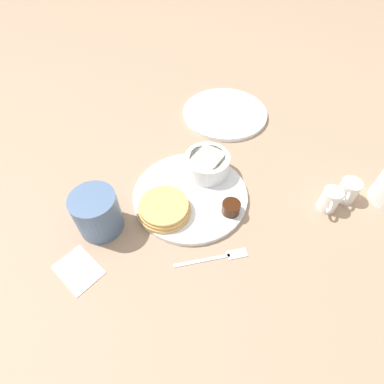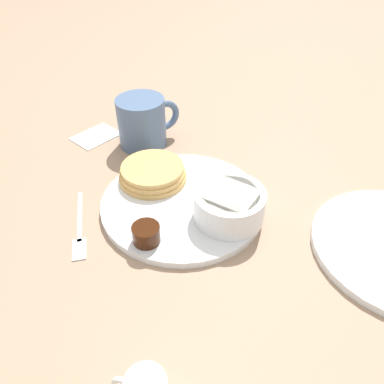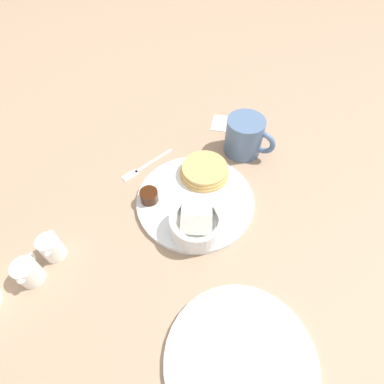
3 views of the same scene
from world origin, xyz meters
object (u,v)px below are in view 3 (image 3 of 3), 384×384
Objects in this scene: bowl at (196,224)px; creamer_pitcher_near at (51,247)px; plate at (195,200)px; fork at (142,168)px; coffee_mug at (245,137)px; creamer_pitcher_far at (28,272)px.

bowl is 1.83× the size of creamer_pitcher_near.
bowl is at bearing 115.85° from plate.
bowl is 0.23m from fork.
plate is 2.46× the size of bowl.
fork is (0.16, -0.04, -0.00)m from plate.
creamer_pitcher_far is (0.25, 0.50, -0.02)m from coffee_mug.
creamer_pitcher_near is 0.28m from fork.
plate is 1.83× the size of fork.
bowl is (-0.04, 0.07, 0.03)m from plate.
creamer_pitcher_near reaches higher than fork.
creamer_pitcher_near is at bearing 60.90° from coffee_mug.
bowl reaches higher than creamer_pitcher_far.
fork is (0.21, 0.17, -0.05)m from coffee_mug.
bowl reaches higher than fork.
bowl is 1.77× the size of creamer_pitcher_far.
fork is (-0.04, -0.28, -0.03)m from creamer_pitcher_near.
fork is (-0.04, -0.34, -0.03)m from creamer_pitcher_far.
creamer_pitcher_near is 0.06m from creamer_pitcher_far.
bowl is at bearing 88.28° from coffee_mug.
plate is at bearing 77.82° from coffee_mug.
plate is 4.51× the size of creamer_pitcher_near.
fork is at bearing 38.44° from coffee_mug.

